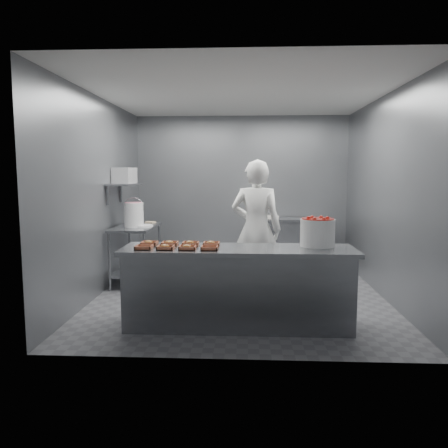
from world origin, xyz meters
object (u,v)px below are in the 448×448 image
(tray_6, at_px, (190,243))
(worker, at_px, (256,229))
(back_counter, at_px, (290,242))
(tray_7, at_px, (211,244))
(service_counter, at_px, (238,287))
(tray_0, at_px, (144,247))
(tray_4, at_px, (149,243))
(tray_5, at_px, (170,243))
(tray_1, at_px, (165,247))
(tray_2, at_px, (187,247))
(strawberry_tub, at_px, (318,231))
(tray_3, at_px, (210,248))
(appliance, at_px, (124,176))
(glaze_bucket, at_px, (134,214))
(prep_table, at_px, (136,245))

(tray_6, height_order, worker, worker)
(back_counter, xyz_separation_m, tray_7, (-1.21, -3.12, 0.47))
(service_counter, xyz_separation_m, tray_7, (-0.31, 0.13, 0.47))
(tray_0, bearing_deg, tray_4, 90.65)
(tray_5, bearing_deg, tray_1, -90.00)
(tray_2, xyz_separation_m, strawberry_tub, (1.45, 0.28, 0.15))
(tray_1, xyz_separation_m, tray_7, (0.48, 0.27, 0.00))
(tray_5, height_order, tray_7, same)
(tray_4, bearing_deg, tray_5, 0.00)
(tray_7, distance_m, strawberry_tub, 1.22)
(back_counter, distance_m, tray_3, 3.62)
(appliance, bearing_deg, glaze_bucket, -33.09)
(tray_6, bearing_deg, appliance, 124.43)
(tray_0, bearing_deg, tray_6, 29.21)
(tray_2, xyz_separation_m, worker, (0.78, 1.34, 0.03))
(tray_1, height_order, tray_3, tray_1)
(back_counter, bearing_deg, tray_7, -111.24)
(tray_6, bearing_deg, back_counter, 65.03)
(back_counter, relative_size, tray_7, 8.01)
(appliance, bearing_deg, strawberry_tub, -23.63)
(tray_6, bearing_deg, service_counter, -13.60)
(service_counter, bearing_deg, appliance, 132.53)
(tray_0, distance_m, tray_6, 0.55)
(tray_2, relative_size, appliance, 0.57)
(tray_4, bearing_deg, strawberry_tub, 0.43)
(strawberry_tub, bearing_deg, tray_2, -169.01)
(service_counter, bearing_deg, back_counter, 74.52)
(strawberry_tub, xyz_separation_m, appliance, (-2.72, 1.84, 0.62))
(back_counter, height_order, tray_5, tray_5)
(tray_2, bearing_deg, tray_6, 90.00)
(tray_0, xyz_separation_m, tray_6, (0.48, 0.27, 0.00))
(prep_table, height_order, tray_4, tray_4)
(prep_table, distance_m, worker, 2.05)
(worker, bearing_deg, strawberry_tub, 132.41)
(tray_0, bearing_deg, back_counter, 60.32)
(prep_table, height_order, tray_6, tray_6)
(tray_0, distance_m, tray_5, 0.36)
(tray_0, xyz_separation_m, strawberry_tub, (1.92, 0.28, 0.15))
(tray_3, xyz_separation_m, tray_7, (-0.00, 0.27, 0.00))
(tray_1, bearing_deg, tray_4, 131.98)
(prep_table, xyz_separation_m, strawberry_tub, (2.55, -1.80, 0.48))
(prep_table, xyz_separation_m, tray_2, (1.10, -2.08, 0.33))
(tray_4, xyz_separation_m, appliance, (-0.79, 1.85, 0.77))
(tray_6, distance_m, worker, 1.33)
(tray_5, relative_size, tray_6, 1.00)
(prep_table, xyz_separation_m, tray_6, (1.10, -1.82, 0.33))
(tray_0, relative_size, tray_7, 1.00)
(appliance, bearing_deg, tray_6, -45.14)
(tray_5, distance_m, tray_6, 0.24)
(tray_0, bearing_deg, appliance, 110.50)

